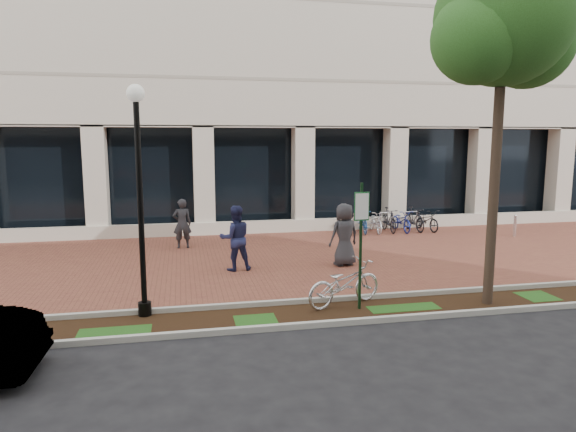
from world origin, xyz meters
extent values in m
plane|color=black|center=(0.00, 0.00, 0.00)|extent=(120.00, 120.00, 0.00)
cube|color=brown|center=(0.00, 0.00, 0.01)|extent=(40.00, 9.00, 0.01)
cube|color=black|center=(0.00, -5.25, 0.01)|extent=(40.00, 1.50, 0.01)
cube|color=#AFAEA5|center=(0.00, -4.50, 0.06)|extent=(40.00, 0.12, 0.12)
cube|color=#AFAEA5|center=(0.00, -6.00, 0.06)|extent=(40.00, 0.12, 0.12)
cube|color=#BEB4A2|center=(0.00, 10.50, 10.10)|extent=(40.00, 12.00, 11.80)
cube|color=black|center=(0.00, 5.60, 2.10)|extent=(40.00, 0.15, 4.20)
cube|color=#BEB4A2|center=(0.00, 4.50, 0.25)|extent=(40.00, 0.25, 0.50)
cube|color=#BEB4A2|center=(0.00, 4.90, 2.10)|extent=(0.80, 0.80, 4.20)
cube|color=#133519|center=(0.90, -5.12, 1.40)|extent=(0.05, 0.05, 2.80)
cube|color=#175E28|center=(0.90, -5.15, 2.30)|extent=(0.34, 0.02, 0.62)
cube|color=white|center=(0.90, -5.17, 2.30)|extent=(0.30, 0.01, 0.56)
cylinder|color=black|center=(-3.71, -4.60, 0.15)|extent=(0.28, 0.28, 0.30)
cylinder|color=black|center=(-3.71, -4.60, 2.24)|extent=(0.12, 0.12, 4.48)
sphere|color=silver|center=(-3.71, -4.60, 4.62)|extent=(0.36, 0.36, 0.36)
cylinder|color=#4B372B|center=(3.89, -5.35, 2.41)|extent=(0.22, 0.22, 4.82)
sphere|color=#234E18|center=(3.89, -5.35, 6.27)|extent=(2.91, 2.91, 2.91)
sphere|color=#234E18|center=(4.69, -5.06, 5.84)|extent=(2.04, 2.04, 2.04)
sphere|color=#234E18|center=(3.16, -5.57, 5.76)|extent=(1.89, 1.89, 1.89)
imported|color=silver|center=(0.65, -4.80, 0.51)|extent=(2.07, 1.32, 1.03)
imported|color=#242429|center=(-2.88, 2.20, 0.86)|extent=(0.65, 0.45, 1.71)
imported|color=#1D224A|center=(-1.41, -1.16, 0.93)|extent=(0.97, 0.79, 1.87)
imported|color=#2B2C31|center=(1.79, -1.26, 0.93)|extent=(1.02, 0.78, 1.86)
cylinder|color=silver|center=(9.63, 1.75, 0.38)|extent=(0.11, 0.11, 0.75)
sphere|color=silver|center=(9.63, 1.75, 0.80)|extent=(0.12, 0.12, 0.12)
imported|color=black|center=(3.63, 3.69, 0.44)|extent=(0.91, 1.77, 0.89)
imported|color=navy|center=(4.18, 3.69, 0.49)|extent=(0.70, 1.69, 0.98)
imported|color=silver|center=(4.73, 3.69, 0.44)|extent=(0.75, 1.73, 0.89)
imported|color=black|center=(5.28, 3.69, 0.49)|extent=(0.54, 1.65, 0.98)
imported|color=navy|center=(5.83, 3.69, 0.44)|extent=(0.60, 1.69, 0.89)
imported|color=black|center=(6.38, 3.69, 0.49)|extent=(0.56, 1.66, 0.98)
imported|color=black|center=(6.93, 3.69, 0.44)|extent=(0.77, 1.74, 0.89)
cylinder|color=silver|center=(5.28, 3.69, 0.40)|extent=(0.04, 0.04, 0.80)
camera|label=1|loc=(-2.86, -15.46, 3.72)|focal=32.00mm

